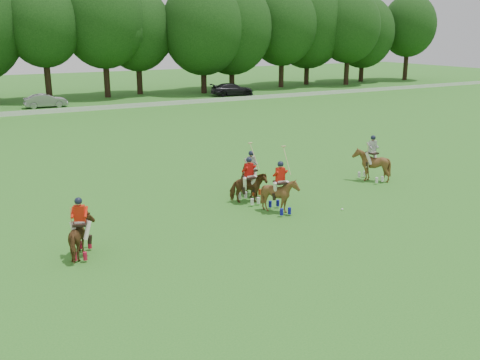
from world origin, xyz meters
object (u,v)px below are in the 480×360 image
polo_red_a (81,236)px  polo_red_b (249,187)px  polo_red_c (280,194)px  polo_stripe_b (371,164)px  polo_stripe_a (251,179)px  polo_ball (342,209)px  car_right (232,89)px  car_mid (46,101)px

polo_red_a → polo_red_b: 8.40m
polo_red_c → polo_stripe_b: size_ratio=1.16×
polo_red_c → polo_stripe_b: polo_red_c is taller
polo_red_c → polo_stripe_a: size_ratio=1.32×
polo_ball → polo_red_b: bearing=136.7°
polo_stripe_b → polo_red_b: bearing=-178.8°
polo_stripe_a → car_right: bearing=63.2°
polo_red_a → polo_ball: 11.12m
polo_red_b → polo_stripe_b: (7.41, 0.15, 0.14)m
polo_stripe_a → polo_stripe_b: 6.73m
polo_red_b → polo_red_c: bearing=-74.2°
car_mid → polo_red_b: (2.55, -37.48, 0.05)m
polo_red_c → polo_stripe_a: bearing=85.3°
polo_red_c → car_right: bearing=64.7°
polo_stripe_b → polo_stripe_a: bearing=171.9°
polo_red_b → polo_stripe_b: 7.41m
polo_red_c → polo_stripe_b: bearing=15.8°
car_right → polo_stripe_b: 39.12m
car_mid → polo_red_c: polo_red_c is taller
polo_red_b → polo_stripe_a: size_ratio=1.25×
car_right → polo_red_c: 43.45m
polo_red_b → polo_ball: bearing=-43.3°
car_right → polo_stripe_a: size_ratio=2.43×
car_right → polo_red_b: (-19.10, -37.48, -0.01)m
polo_red_c → polo_stripe_a: (0.24, 2.90, -0.06)m
polo_red_c → polo_stripe_a: polo_red_c is taller
polo_stripe_a → polo_ball: 4.66m
polo_red_a → polo_red_c: polo_red_c is taller
car_mid → polo_ball: bearing=-170.4°
car_mid → polo_stripe_b: size_ratio=1.74×
car_right → polo_red_a: polo_red_a is taller
polo_ball → polo_stripe_a: bearing=120.1°
car_mid → car_right: car_right is taller
car_mid → car_right: 21.65m
polo_red_c → polo_stripe_b: (6.90, 1.95, 0.07)m
polo_red_a → polo_stripe_a: 9.47m
car_mid → polo_stripe_a: bearing=-173.2°
car_mid → polo_red_c: 39.40m
car_right → polo_ball: car_right is taller
car_right → polo_stripe_a: 40.75m
polo_red_a → polo_stripe_a: size_ratio=1.00×
polo_stripe_b → car_mid: bearing=104.9°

